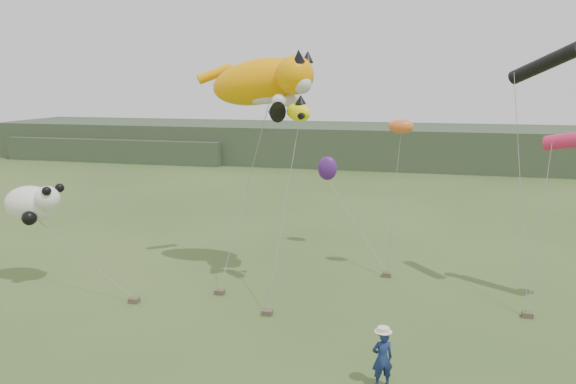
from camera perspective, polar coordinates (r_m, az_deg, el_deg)
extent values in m
plane|color=#385123|center=(17.97, 2.48, -17.62)|extent=(120.00, 120.00, 0.00)
cube|color=#2D3D28|center=(60.89, 10.88, 4.70)|extent=(90.00, 12.00, 4.00)
cube|color=#2D3D28|center=(66.68, -16.07, 4.37)|extent=(25.00, 8.00, 2.50)
imported|color=navy|center=(16.98, 9.56, -16.32)|extent=(0.73, 0.62, 1.71)
cube|color=brown|center=(23.73, -6.94, -10.04)|extent=(0.39, 0.31, 0.20)
cube|color=brown|center=(21.62, -2.11, -12.13)|extent=(0.39, 0.31, 0.20)
cube|color=brown|center=(23.21, 23.14, -11.39)|extent=(0.39, 0.31, 0.20)
cube|color=brown|center=(23.52, -15.37, -10.56)|extent=(0.39, 0.31, 0.20)
cube|color=brown|center=(25.92, 9.98, -8.26)|extent=(0.39, 0.31, 0.20)
ellipsoid|color=#F99A00|center=(24.77, -2.93, 11.13)|extent=(4.57, 2.05, 2.65)
sphere|color=#F99A00|center=(23.46, 0.68, 11.79)|extent=(1.60, 1.60, 1.60)
cone|color=black|center=(22.99, 1.10, 13.69)|extent=(0.50, 0.61, 0.60)
cone|color=black|center=(23.82, 2.01, 13.59)|extent=(0.50, 0.57, 0.57)
sphere|color=silver|center=(23.12, 1.40, 10.92)|extent=(0.80, 0.80, 0.80)
ellipsoid|color=silver|center=(24.48, -2.69, 9.47)|extent=(1.56, 0.78, 0.49)
sphere|color=silver|center=(23.08, -0.93, 9.15)|extent=(0.62, 0.62, 0.62)
sphere|color=silver|center=(24.24, 0.24, 9.25)|extent=(0.62, 0.62, 0.62)
cylinder|color=#F99A00|center=(26.20, -7.43, 11.83)|extent=(1.66, 1.21, 0.96)
ellipsoid|color=#FFF705|center=(22.25, 1.05, 8.08)|extent=(1.41, 1.25, 0.80)
cone|color=black|center=(22.79, -1.54, 8.15)|extent=(1.02, 1.05, 0.83)
cone|color=black|center=(22.21, 1.30, 9.38)|extent=(0.46, 0.46, 0.37)
cone|color=black|center=(21.75, 1.50, 7.76)|extent=(0.49, 0.52, 0.37)
cone|color=black|center=(22.65, 2.01, 7.89)|extent=(0.49, 0.52, 0.37)
cylinder|color=black|center=(24.31, 24.57, 11.75)|extent=(2.44, 2.59, 1.57)
ellipsoid|color=white|center=(26.42, -24.68, -1.11)|extent=(2.34, 1.56, 1.56)
sphere|color=white|center=(25.52, -23.26, -0.60)|extent=(1.04, 1.04, 1.04)
sphere|color=black|center=(25.02, -23.33, 0.09)|extent=(0.38, 0.38, 0.38)
sphere|color=black|center=(25.55, -22.19, 0.39)|extent=(0.38, 0.38, 0.38)
sphere|color=black|center=(25.71, -24.79, -2.42)|extent=(0.61, 0.61, 0.61)
sphere|color=black|center=(27.11, -25.43, -1.63)|extent=(0.61, 0.61, 0.61)
ellipsoid|color=orange|center=(25.18, 11.41, 6.53)|extent=(1.10, 0.64, 0.64)
ellipsoid|color=#491B70|center=(29.36, 4.02, 2.42)|extent=(1.02, 0.68, 1.25)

